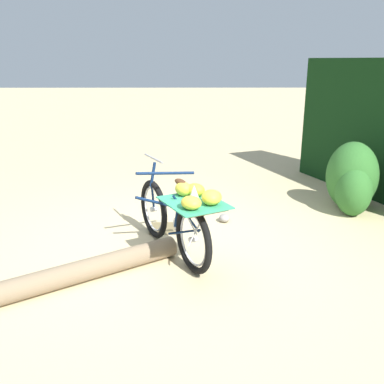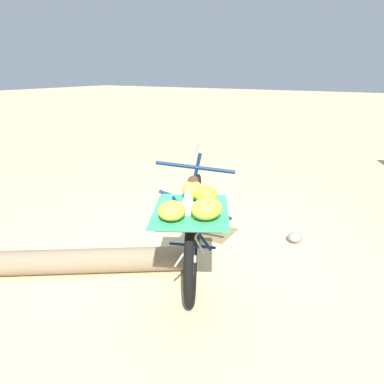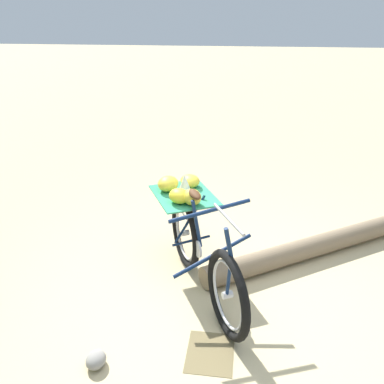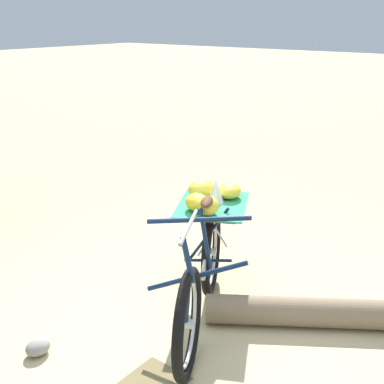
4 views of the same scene
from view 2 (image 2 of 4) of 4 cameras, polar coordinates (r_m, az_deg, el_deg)
ground_plane at (r=3.58m, az=2.52°, el=-9.94°), size 60.00×60.00×0.00m
bicycle at (r=3.02m, az=0.36°, el=-4.96°), size 1.72×1.09×1.03m
fallen_log at (r=3.46m, az=-21.84°, el=-10.51°), size 1.59×2.21×0.22m
path_stone at (r=3.94m, az=16.40°, el=-7.02°), size 0.18×0.15×0.11m
leaf_litter_patch at (r=4.01m, az=3.94°, el=-6.59°), size 0.44×0.36×0.01m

